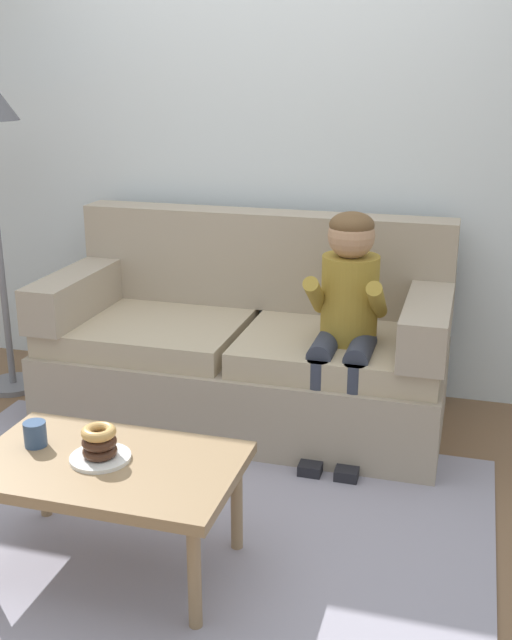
{
  "coord_description": "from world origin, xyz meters",
  "views": [
    {
      "loc": [
        1.04,
        -2.62,
        1.7
      ],
      "look_at": [
        0.16,
        0.45,
        0.65
      ],
      "focal_mm": 43.21,
      "sensor_mm": 36.0,
      "label": 1
    }
  ],
  "objects_px": {
    "couch": "(248,349)",
    "toy_controller": "(52,465)",
    "person_child": "(346,310)",
    "mug": "(35,434)",
    "donut": "(100,451)",
    "coffee_table": "(107,473)"
  },
  "relations": [
    {
      "from": "couch",
      "to": "donut",
      "type": "xyz_separation_m",
      "value": [
        -0.13,
        -1.36,
        0.1
      ]
    },
    {
      "from": "donut",
      "to": "toy_controller",
      "type": "xyz_separation_m",
      "value": [
        -0.54,
        0.55,
        -0.43
      ]
    },
    {
      "from": "mug",
      "to": "toy_controller",
      "type": "bearing_deg",
      "value": 117.85
    },
    {
      "from": "mug",
      "to": "donut",
      "type": "bearing_deg",
      "value": -6.48
    },
    {
      "from": "person_child",
      "to": "toy_controller",
      "type": "height_order",
      "value": "person_child"
    },
    {
      "from": "person_child",
      "to": "toy_controller",
      "type": "relative_size",
      "value": 4.87
    },
    {
      "from": "coffee_table",
      "to": "mug",
      "type": "height_order",
      "value": "mug"
    },
    {
      "from": "person_child",
      "to": "mug",
      "type": "bearing_deg",
      "value": -129.38
    },
    {
      "from": "couch",
      "to": "coffee_table",
      "type": "distance_m",
      "value": 1.37
    },
    {
      "from": "coffee_table",
      "to": "person_child",
      "type": "relative_size",
      "value": 0.83
    },
    {
      "from": "couch",
      "to": "coffee_table",
      "type": "bearing_deg",
      "value": -94.25
    },
    {
      "from": "toy_controller",
      "to": "person_child",
      "type": "bearing_deg",
      "value": 16.43
    },
    {
      "from": "mug",
      "to": "toy_controller",
      "type": "distance_m",
      "value": 0.74
    },
    {
      "from": "person_child",
      "to": "mug",
      "type": "height_order",
      "value": "person_child"
    },
    {
      "from": "couch",
      "to": "mug",
      "type": "relative_size",
      "value": 21.66
    },
    {
      "from": "coffee_table",
      "to": "toy_controller",
      "type": "distance_m",
      "value": 0.87
    },
    {
      "from": "couch",
      "to": "donut",
      "type": "relative_size",
      "value": 16.24
    },
    {
      "from": "couch",
      "to": "toy_controller",
      "type": "relative_size",
      "value": 8.62
    },
    {
      "from": "couch",
      "to": "mug",
      "type": "xyz_separation_m",
      "value": [
        -0.39,
        -1.33,
        0.11
      ]
    },
    {
      "from": "person_child",
      "to": "couch",
      "type": "bearing_deg",
      "value": 157.82
    },
    {
      "from": "couch",
      "to": "mug",
      "type": "distance_m",
      "value": 1.39
    },
    {
      "from": "donut",
      "to": "mug",
      "type": "relative_size",
      "value": 1.33
    }
  ]
}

